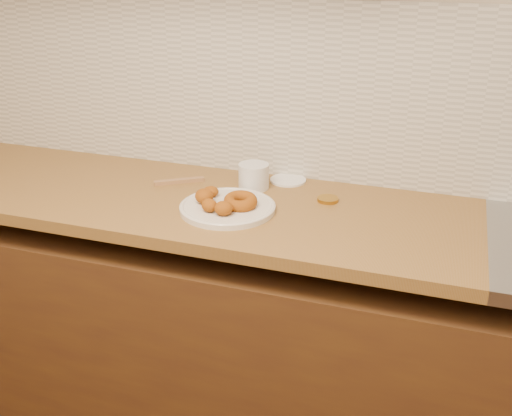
# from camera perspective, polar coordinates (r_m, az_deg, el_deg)

# --- Properties ---
(wall_back) EXTENTS (4.00, 0.02, 2.70)m
(wall_back) POSITION_cam_1_polar(r_m,az_deg,el_deg) (2.01, 8.28, 14.77)
(wall_back) COLOR tan
(wall_back) RESTS_ON ground
(base_cabinet) EXTENTS (3.60, 0.60, 0.77)m
(base_cabinet) POSITION_cam_1_polar(r_m,az_deg,el_deg) (2.11, 5.07, -13.36)
(base_cabinet) COLOR #4E3014
(base_cabinet) RESTS_ON floor
(butcher_block) EXTENTS (2.30, 0.62, 0.04)m
(butcher_block) POSITION_cam_1_polar(r_m,az_deg,el_deg) (2.08, -12.05, 1.33)
(butcher_block) COLOR brown
(butcher_block) RESTS_ON base_cabinet
(backsplash) EXTENTS (3.60, 0.02, 0.60)m
(backsplash) POSITION_cam_1_polar(r_m,az_deg,el_deg) (2.03, 7.97, 10.54)
(backsplash) COLOR beige
(backsplash) RESTS_ON wall_back
(donut_plate) EXTENTS (0.30, 0.30, 0.02)m
(donut_plate) POSITION_cam_1_polar(r_m,az_deg,el_deg) (1.86, -2.73, 0.02)
(donut_plate) COLOR silver
(donut_plate) RESTS_ON butcher_block
(ring_donut) EXTENTS (0.15, 0.15, 0.05)m
(ring_donut) POSITION_cam_1_polar(r_m,az_deg,el_deg) (1.84, -1.50, 0.67)
(ring_donut) COLOR #9C5616
(ring_donut) RESTS_ON donut_plate
(fried_dough_chunks) EXTENTS (0.17, 0.18, 0.05)m
(fried_dough_chunks) POSITION_cam_1_polar(r_m,az_deg,el_deg) (1.84, -4.25, 0.72)
(fried_dough_chunks) COLOR #9C5616
(fried_dough_chunks) RESTS_ON donut_plate
(plastic_tub) EXTENTS (0.13, 0.13, 0.09)m
(plastic_tub) POSITION_cam_1_polar(r_m,az_deg,el_deg) (2.02, -0.22, 3.04)
(plastic_tub) COLOR silver
(plastic_tub) RESTS_ON butcher_block
(tub_lid) EXTENTS (0.13, 0.13, 0.01)m
(tub_lid) POSITION_cam_1_polar(r_m,az_deg,el_deg) (2.09, 3.07, 2.67)
(tub_lid) COLOR white
(tub_lid) RESTS_ON butcher_block
(brass_jar_lid) EXTENTS (0.09, 0.09, 0.01)m
(brass_jar_lid) POSITION_cam_1_polar(r_m,az_deg,el_deg) (1.94, 6.85, 0.82)
(brass_jar_lid) COLOR #AF8129
(brass_jar_lid) RESTS_ON butcher_block
(wooden_utensil) EXTENTS (0.16, 0.11, 0.01)m
(wooden_utensil) POSITION_cam_1_polar(r_m,az_deg,el_deg) (2.09, -7.33, 2.57)
(wooden_utensil) COLOR #976B42
(wooden_utensil) RESTS_ON butcher_block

